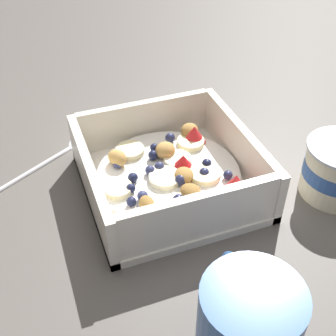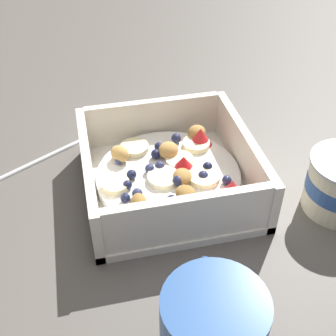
{
  "view_description": "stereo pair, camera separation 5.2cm",
  "coord_description": "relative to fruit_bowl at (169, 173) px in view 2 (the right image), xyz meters",
  "views": [
    {
      "loc": [
        0.37,
        -0.13,
        0.36
      ],
      "look_at": [
        -0.0,
        0.01,
        0.03
      ],
      "focal_mm": 47.51,
      "sensor_mm": 36.0,
      "label": 1
    },
    {
      "loc": [
        0.39,
        -0.08,
        0.36
      ],
      "look_at": [
        -0.0,
        0.01,
        0.03
      ],
      "focal_mm": 47.51,
      "sensor_mm": 36.0,
      "label": 2
    }
  ],
  "objects": [
    {
      "name": "coffee_mug",
      "position": [
        0.22,
        -0.02,
        0.02
      ],
      "size": [
        0.11,
        0.08,
        0.09
      ],
      "color": "#2D5699",
      "rests_on": "ground"
    },
    {
      "name": "fruit_bowl",
      "position": [
        0.0,
        0.0,
        0.0
      ],
      "size": [
        0.19,
        0.19,
        0.07
      ],
      "color": "white",
      "rests_on": "ground"
    },
    {
      "name": "spoon",
      "position": [
        -0.12,
        -0.1,
        -0.02
      ],
      "size": [
        0.1,
        0.16,
        0.01
      ],
      "color": "silver",
      "rests_on": "ground"
    },
    {
      "name": "ground_plane",
      "position": [
        0.0,
        -0.01,
        -0.02
      ],
      "size": [
        2.4,
        2.4,
        0.0
      ],
      "primitive_type": "plane",
      "color": "#56514C"
    }
  ]
}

